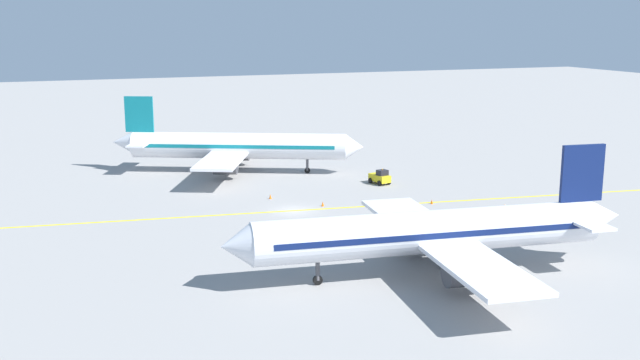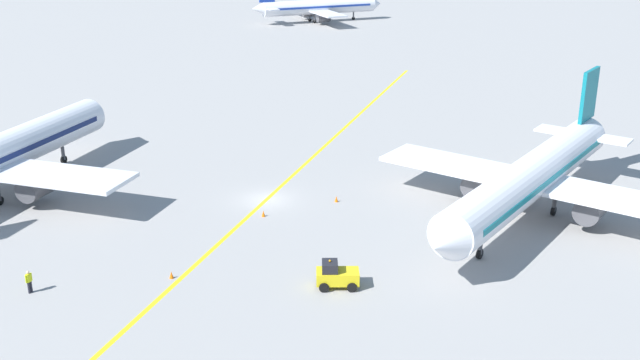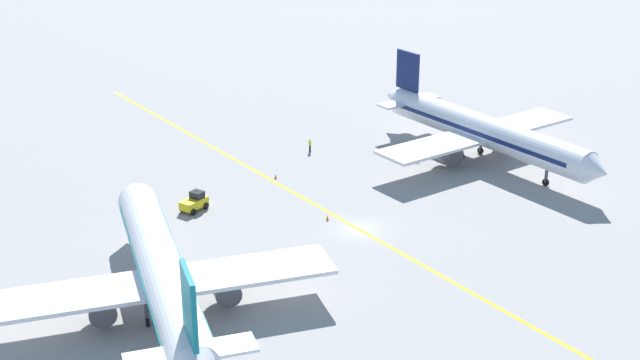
{
  "view_description": "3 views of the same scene",
  "coord_description": "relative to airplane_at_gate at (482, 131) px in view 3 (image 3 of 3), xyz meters",
  "views": [
    {
      "loc": [
        -77.24,
        26.53,
        21.18
      ],
      "look_at": [
        1.15,
        -3.62,
        3.03
      ],
      "focal_mm": 42.0,
      "sensor_mm": 36.0,
      "label": 1
    },
    {
      "loc": [
        16.9,
        -61.39,
        25.33
      ],
      "look_at": [
        5.2,
        -0.98,
        2.66
      ],
      "focal_mm": 42.0,
      "sensor_mm": 36.0,
      "label": 2
    },
    {
      "loc": [
        57.54,
        55.91,
        37.37
      ],
      "look_at": [
        0.71,
        -4.95,
        4.05
      ],
      "focal_mm": 50.0,
      "sensor_mm": 36.0,
      "label": 3
    }
  ],
  "objects": [
    {
      "name": "traffic_cone_mid_apron",
      "position": [
        25.37,
        0.14,
        -3.43
      ],
      "size": [
        0.32,
        0.32,
        0.55
      ],
      "primitive_type": "cone",
      "color": "orange",
      "rests_on": "ground"
    },
    {
      "name": "baggage_tug_white",
      "position": [
        33.71,
        -11.15,
        -2.81
      ],
      "size": [
        3.24,
        2.25,
        2.11
      ],
      "color": "gold",
      "rests_on": "ground"
    },
    {
      "name": "traffic_cone_near_nose",
      "position": [
        30.99,
        4.71,
        -3.43
      ],
      "size": [
        0.32,
        0.32,
        0.55
      ],
      "primitive_type": "cone",
      "color": "orange",
      "rests_on": "ground"
    },
    {
      "name": "ground_plane",
      "position": [
        24.62,
        3.94,
        -3.71
      ],
      "size": [
        400.0,
        400.0,
        0.0
      ],
      "primitive_type": "plane",
      "color": "gray"
    },
    {
      "name": "ground_crew_worker",
      "position": [
        12.98,
        -16.04,
        -2.8
      ],
      "size": [
        0.31,
        0.56,
        1.68
      ],
      "color": "#23232D",
      "rests_on": "ground"
    },
    {
      "name": "traffic_cone_by_wingtip",
      "position": [
        21.81,
        -12.16,
        -3.43
      ],
      "size": [
        0.32,
        0.32,
        0.55
      ],
      "primitive_type": "cone",
      "color": "orange",
      "rests_on": "ground"
    },
    {
      "name": "apron_yellow_centreline",
      "position": [
        24.62,
        3.94,
        -3.71
      ],
      "size": [
        16.25,
        119.0,
        0.01
      ],
      "primitive_type": "cube",
      "rotation": [
        0.0,
        0.0,
        -0.13
      ],
      "color": "yellow",
      "rests_on": "ground"
    },
    {
      "name": "airplane_adjacent_stand",
      "position": [
        47.9,
        4.44,
        0.0
      ],
      "size": [
        27.58,
        33.46,
        10.6
      ],
      "color": "white",
      "rests_on": "ground"
    },
    {
      "name": "airplane_at_gate",
      "position": [
        0.0,
        0.0,
        0.0
      ],
      "size": [
        28.43,
        35.53,
        10.6
      ],
      "color": "silver",
      "rests_on": "ground"
    }
  ]
}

